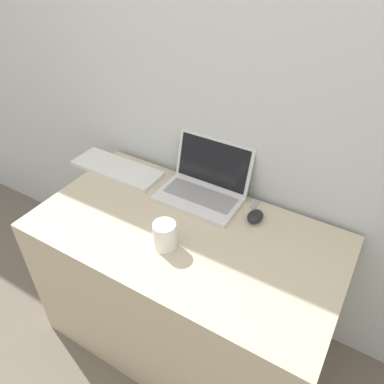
% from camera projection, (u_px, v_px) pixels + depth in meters
% --- Properties ---
extents(wall_back, '(7.00, 0.04, 2.50)m').
position_uv_depth(wall_back, '(234.00, 71.00, 1.42)').
color(wall_back, silver).
rests_on(wall_back, ground_plane).
extents(desk, '(1.25, 0.67, 0.72)m').
position_uv_depth(desk, '(185.00, 288.00, 1.71)').
color(desk, beige).
rests_on(desk, ground_plane).
extents(laptop, '(0.36, 0.27, 0.23)m').
position_uv_depth(laptop, '(204.00, 185.00, 1.64)').
color(laptop, silver).
rests_on(laptop, desk).
extents(drink_cup, '(0.09, 0.09, 0.11)m').
position_uv_depth(drink_cup, '(165.00, 235.00, 1.38)').
color(drink_cup, white).
rests_on(drink_cup, desk).
extents(computer_mouse, '(0.07, 0.09, 0.04)m').
position_uv_depth(computer_mouse, '(255.00, 217.00, 1.53)').
color(computer_mouse, '#B2B2B7').
rests_on(computer_mouse, desk).
extents(external_keyboard, '(0.46, 0.17, 0.02)m').
position_uv_depth(external_keyboard, '(117.00, 168.00, 1.82)').
color(external_keyboard, silver).
rests_on(external_keyboard, desk).
extents(usb_stick, '(0.02, 0.06, 0.01)m').
position_uv_depth(usb_stick, '(255.00, 204.00, 1.61)').
color(usb_stick, '#99999E').
rests_on(usb_stick, desk).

